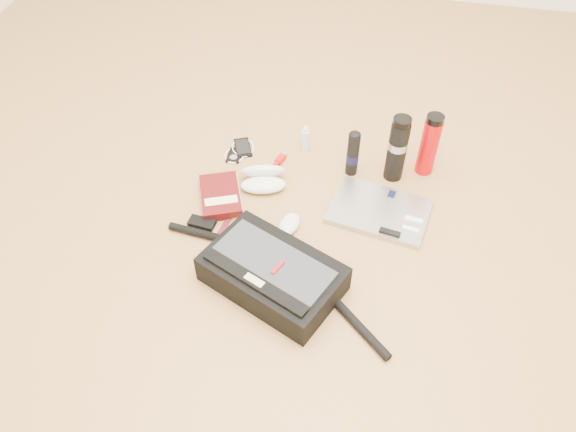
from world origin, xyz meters
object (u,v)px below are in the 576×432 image
at_px(laptop, 380,211).
at_px(thermos_black, 397,149).
at_px(book, 221,196).
at_px(thermos_red, 429,145).
at_px(messenger_bag, 272,273).

height_order(laptop, thermos_black, thermos_black).
height_order(book, thermos_black, thermos_black).
bearing_deg(book, thermos_red, 1.51).
height_order(book, thermos_red, thermos_red).
distance_m(messenger_bag, thermos_black, 0.73).
bearing_deg(thermos_red, messenger_bag, -124.73).
height_order(laptop, book, book).
height_order(messenger_bag, book, messenger_bag).
bearing_deg(laptop, thermos_red, 71.49).
distance_m(book, thermos_black, 0.71).
relative_size(book, thermos_black, 0.91).
distance_m(messenger_bag, laptop, 0.52).
height_order(messenger_bag, laptop, messenger_bag).
xyz_separation_m(book, thermos_black, (0.64, 0.28, 0.13)).
distance_m(laptop, thermos_red, 0.34).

